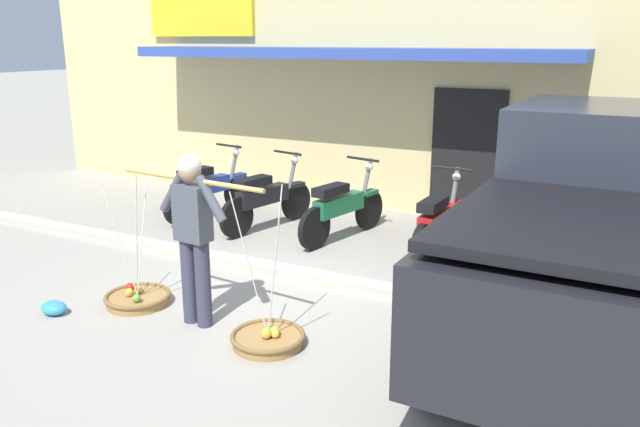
# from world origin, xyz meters

# --- Properties ---
(ground_plane) EXTENTS (90.00, 90.00, 0.00)m
(ground_plane) POSITION_xyz_m (0.00, 0.00, 0.00)
(ground_plane) COLOR #9E998C
(sidewalk_curb) EXTENTS (20.00, 0.24, 0.10)m
(sidewalk_curb) POSITION_xyz_m (0.00, 0.70, 0.05)
(sidewalk_curb) COLOR #BAB4A5
(sidewalk_curb) RESTS_ON ground
(fruit_vendor) EXTENTS (1.72, 0.23, 1.70)m
(fruit_vendor) POSITION_xyz_m (-0.42, -0.83, 0.98)
(fruit_vendor) COLOR #38384C
(fruit_vendor) RESTS_ON ground
(fruit_basket_left_side) EXTENTS (0.69, 0.69, 1.45)m
(fruit_basket_left_side) POSITION_xyz_m (-1.28, -0.76, 0.07)
(fruit_basket_left_side) COLOR #9E7542
(fruit_basket_left_side) RESTS_ON ground
(fruit_basket_right_side) EXTENTS (0.69, 0.69, 1.45)m
(fruit_basket_right_side) POSITION_xyz_m (0.44, -0.91, 0.07)
(fruit_basket_right_side) COLOR #9E7542
(fruit_basket_right_side) RESTS_ON ground
(motorcycle_nearest_shop) EXTENTS (0.55, 1.81, 1.09)m
(motorcycle_nearest_shop) POSITION_xyz_m (-2.68, 2.34, 0.45)
(motorcycle_nearest_shop) COLOR black
(motorcycle_nearest_shop) RESTS_ON ground
(motorcycle_second_in_row) EXTENTS (0.60, 1.79, 1.09)m
(motorcycle_second_in_row) POSITION_xyz_m (-1.54, 2.21, 0.45)
(motorcycle_second_in_row) COLOR black
(motorcycle_second_in_row) RESTS_ON ground
(motorcycle_third_in_row) EXTENTS (0.59, 1.80, 1.09)m
(motorcycle_third_in_row) POSITION_xyz_m (-0.34, 2.26, 0.45)
(motorcycle_third_in_row) COLOR black
(motorcycle_third_in_row) RESTS_ON ground
(motorcycle_end_of_row) EXTENTS (0.54, 1.82, 1.09)m
(motorcycle_end_of_row) POSITION_xyz_m (1.07, 2.19, 0.45)
(motorcycle_end_of_row) COLOR black
(motorcycle_end_of_row) RESTS_ON ground
(parked_truck) EXTENTS (2.23, 4.75, 2.10)m
(parked_truck) POSITION_xyz_m (2.97, 0.65, 1.03)
(parked_truck) COLOR black
(parked_truck) RESTS_ON ground
(storefront_building) EXTENTS (13.00, 6.00, 4.20)m
(storefront_building) POSITION_xyz_m (-1.05, 6.56, 2.10)
(storefront_building) COLOR #DBC684
(storefront_building) RESTS_ON ground
(plastic_litter_bag) EXTENTS (0.28, 0.22, 0.14)m
(plastic_litter_bag) POSITION_xyz_m (-1.85, -1.34, 0.07)
(plastic_litter_bag) COLOR #3393D1
(plastic_litter_bag) RESTS_ON ground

